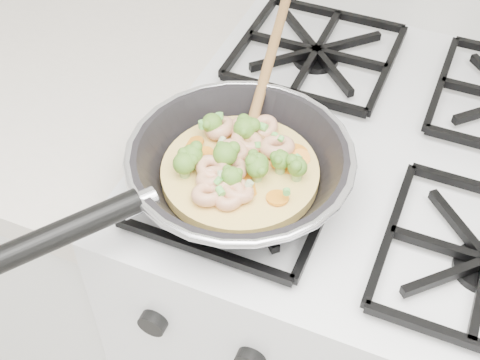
% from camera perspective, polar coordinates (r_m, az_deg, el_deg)
% --- Properties ---
extents(stove, '(0.60, 0.60, 0.92)m').
position_cam_1_polar(stove, '(1.24, 9.27, -12.08)').
color(stove, white).
rests_on(stove, ground).
extents(skillet, '(0.33, 0.59, 0.09)m').
position_cam_1_polar(skillet, '(0.78, -0.36, 1.23)').
color(skillet, black).
rests_on(skillet, stove).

